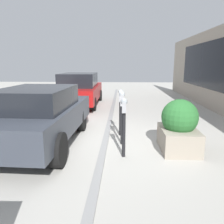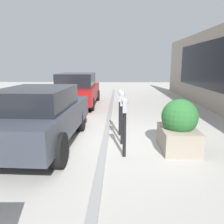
# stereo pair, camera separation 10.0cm
# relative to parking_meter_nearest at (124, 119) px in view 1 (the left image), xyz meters

# --- Properties ---
(ground_plane) EXTENTS (40.00, 40.00, 0.00)m
(ground_plane) POSITION_rel_parking_meter_nearest_xyz_m (0.80, 0.41, -0.88)
(ground_plane) COLOR #ADAAA3
(curb_strip) EXTENTS (24.50, 0.16, 0.04)m
(curb_strip) POSITION_rel_parking_meter_nearest_xyz_m (0.80, 0.49, -0.86)
(curb_strip) COLOR gray
(curb_strip) RESTS_ON ground_plane
(parking_meter_nearest) EXTENTS (0.18, 0.15, 1.34)m
(parking_meter_nearest) POSITION_rel_parking_meter_nearest_xyz_m (0.00, 0.00, 0.00)
(parking_meter_nearest) COLOR black
(parking_meter_nearest) RESTS_ON ground_plane
(parking_meter_second) EXTENTS (0.17, 0.15, 1.38)m
(parking_meter_second) POSITION_rel_parking_meter_nearest_xyz_m (0.79, 0.05, 0.11)
(parking_meter_second) COLOR black
(parking_meter_second) RESTS_ON ground_plane
(parking_meter_middle) EXTENTS (0.15, 0.13, 1.35)m
(parking_meter_middle) POSITION_rel_parking_meter_nearest_xyz_m (1.52, 0.09, -0.04)
(parking_meter_middle) COLOR black
(parking_meter_middle) RESTS_ON ground_plane
(planter_box) EXTENTS (1.18, 0.86, 1.25)m
(planter_box) POSITION_rel_parking_meter_nearest_xyz_m (0.46, -1.32, -0.31)
(planter_box) COLOR gray
(planter_box) RESTS_ON ground_plane
(parked_car_middle) EXTENTS (4.11, 1.88, 1.49)m
(parked_car_middle) POSITION_rel_parking_meter_nearest_xyz_m (0.66, 2.12, -0.08)
(parked_car_middle) COLOR #383D47
(parked_car_middle) RESTS_ON ground_plane
(parked_car_rear) EXTENTS (4.49, 1.95, 1.61)m
(parked_car_rear) POSITION_rel_parking_meter_nearest_xyz_m (6.26, 2.19, -0.07)
(parked_car_rear) COLOR maroon
(parked_car_rear) RESTS_ON ground_plane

